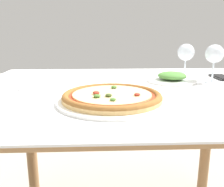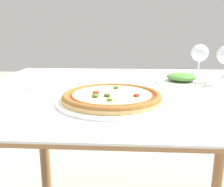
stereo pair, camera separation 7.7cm
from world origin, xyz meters
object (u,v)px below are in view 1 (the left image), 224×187
at_px(dining_table, 128,109).
at_px(wine_glass_far_left, 186,53).
at_px(cell_phone, 222,77).
at_px(fork, 29,86).
at_px(wine_glass_far_right, 214,55).
at_px(pizza_plate, 112,98).
at_px(side_plate, 172,78).

height_order(dining_table, wine_glass_far_left, wine_glass_far_left).
xyz_separation_m(dining_table, cell_phone, (0.46, 0.18, 0.10)).
bearing_deg(fork, wine_glass_far_right, 3.51).
distance_m(fork, cell_phone, 0.88).
height_order(dining_table, fork, fork).
height_order(pizza_plate, fork, pizza_plate).
xyz_separation_m(wine_glass_far_left, side_plate, (-0.14, -0.25, -0.09)).
distance_m(wine_glass_far_right, side_plate, 0.20).
bearing_deg(wine_glass_far_right, dining_table, -166.69).
bearing_deg(wine_glass_far_left, pizza_plate, -126.25).
relative_size(fork, wine_glass_far_left, 1.11).
distance_m(fork, side_plate, 0.61).
bearing_deg(dining_table, side_plate, 27.73).
bearing_deg(dining_table, wine_glass_far_left, 45.99).
height_order(pizza_plate, side_plate, side_plate).
distance_m(pizza_plate, cell_phone, 0.67).
height_order(wine_glass_far_right, side_plate, wine_glass_far_right).
relative_size(fork, side_plate, 0.79).
distance_m(dining_table, cell_phone, 0.51).
height_order(dining_table, pizza_plate, pizza_plate).
relative_size(dining_table, wine_glass_far_left, 8.23).
xyz_separation_m(cell_phone, side_plate, (-0.26, -0.07, 0.01)).
bearing_deg(fork, wine_glass_far_left, 22.95).
height_order(dining_table, wine_glass_far_right, wine_glass_far_right).
bearing_deg(wine_glass_far_left, side_plate, -119.31).
xyz_separation_m(wine_glass_far_right, cell_phone, (0.09, 0.09, -0.11)).
bearing_deg(wine_glass_far_left, fork, -157.05).
bearing_deg(cell_phone, dining_table, -159.09).
height_order(wine_glass_far_left, wine_glass_far_right, wine_glass_far_right).
distance_m(pizza_plate, wine_glass_far_left, 0.71).
distance_m(wine_glass_far_left, cell_phone, 0.24).
bearing_deg(fork, cell_phone, 8.93).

